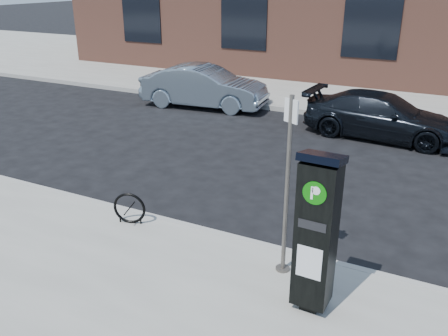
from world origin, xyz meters
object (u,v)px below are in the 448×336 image
Objects in this scene: car_silver at (204,87)px; car_dark at (382,116)px; sign_pole at (287,189)px; bike_rack at (129,208)px; parking_kiosk at (316,232)px.

car_silver is 1.01× the size of car_dark.
bike_rack is at bearing -157.90° from sign_pole.
car_dark reaches higher than bike_rack.
bike_rack is (-3.39, 0.76, -0.81)m from parking_kiosk.
car_dark is at bearing -102.96° from car_silver.
parking_kiosk is at bearing -172.52° from car_dark.
bike_rack is 8.32m from car_silver.
parking_kiosk is 0.83× the size of sign_pole.
parking_kiosk is at bearing -21.24° from sign_pole.
sign_pole is at bearing 135.82° from parking_kiosk.
parking_kiosk reaches higher than car_silver.
parking_kiosk is 10.64m from car_silver.
car_silver is at bearing 150.52° from sign_pole.
parking_kiosk reaches higher than bike_rack.
parking_kiosk is 0.52× the size of car_dark.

